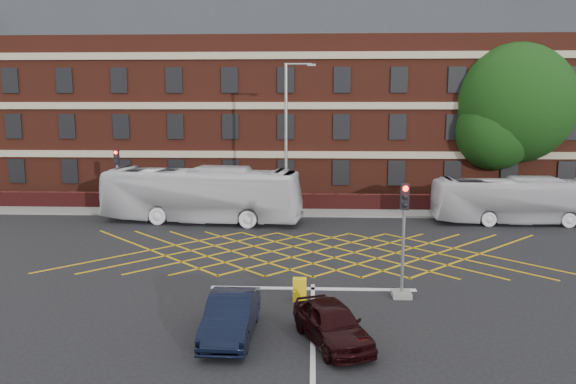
{
  "coord_description": "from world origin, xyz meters",
  "views": [
    {
      "loc": [
        -0.04,
        -24.52,
        7.14
      ],
      "look_at": [
        -1.19,
        1.5,
        3.03
      ],
      "focal_mm": 35.0,
      "sensor_mm": 36.0,
      "label": 1
    }
  ],
  "objects_px": {
    "car_maroon": "(332,323)",
    "bus_right": "(517,201)",
    "car_navy": "(231,316)",
    "deciduous_tree": "(513,112)",
    "bus_left": "(201,195)",
    "direction_signs": "(113,191)",
    "utility_cabinet": "(300,290)",
    "traffic_light_near": "(403,251)",
    "street_lamp": "(287,168)",
    "traffic_light_far": "(118,189)"
  },
  "relations": [
    {
      "from": "bus_left",
      "to": "bus_right",
      "type": "height_order",
      "value": "bus_left"
    },
    {
      "from": "car_maroon",
      "to": "direction_signs",
      "type": "relative_size",
      "value": 1.68
    },
    {
      "from": "deciduous_tree",
      "to": "street_lamp",
      "type": "xyz_separation_m",
      "value": [
        -15.85,
        -7.47,
        -3.25
      ]
    },
    {
      "from": "car_maroon",
      "to": "utility_cabinet",
      "type": "distance_m",
      "value": 3.81
    },
    {
      "from": "car_maroon",
      "to": "street_lamp",
      "type": "relative_size",
      "value": 0.39
    },
    {
      "from": "deciduous_tree",
      "to": "traffic_light_far",
      "type": "distance_m",
      "value": 27.84
    },
    {
      "from": "direction_signs",
      "to": "car_navy",
      "type": "bearing_deg",
      "value": -61.58
    },
    {
      "from": "car_navy",
      "to": "car_maroon",
      "type": "height_order",
      "value": "car_navy"
    },
    {
      "from": "traffic_light_near",
      "to": "street_lamp",
      "type": "distance_m",
      "value": 14.42
    },
    {
      "from": "car_navy",
      "to": "traffic_light_far",
      "type": "xyz_separation_m",
      "value": [
        -9.84,
        18.22,
        1.1
      ]
    },
    {
      "from": "car_maroon",
      "to": "bus_right",
      "type": "bearing_deg",
      "value": 35.49
    },
    {
      "from": "traffic_light_near",
      "to": "traffic_light_far",
      "type": "bearing_deg",
      "value": 137.46
    },
    {
      "from": "bus_left",
      "to": "car_navy",
      "type": "height_order",
      "value": "bus_left"
    },
    {
      "from": "deciduous_tree",
      "to": "direction_signs",
      "type": "xyz_separation_m",
      "value": [
        -27.54,
        -4.9,
        -5.19
      ]
    },
    {
      "from": "direction_signs",
      "to": "utility_cabinet",
      "type": "relative_size",
      "value": 2.62
    },
    {
      "from": "bus_left",
      "to": "utility_cabinet",
      "type": "bearing_deg",
      "value": -147.81
    },
    {
      "from": "traffic_light_near",
      "to": "utility_cabinet",
      "type": "height_order",
      "value": "traffic_light_near"
    },
    {
      "from": "car_maroon",
      "to": "traffic_light_near",
      "type": "xyz_separation_m",
      "value": [
        2.73,
        4.2,
        1.14
      ]
    },
    {
      "from": "traffic_light_far",
      "to": "deciduous_tree",
      "type": "bearing_deg",
      "value": 13.83
    },
    {
      "from": "traffic_light_near",
      "to": "street_lamp",
      "type": "xyz_separation_m",
      "value": [
        -4.9,
        13.47,
        1.55
      ]
    },
    {
      "from": "bus_left",
      "to": "traffic_light_near",
      "type": "bearing_deg",
      "value": -134.95
    },
    {
      "from": "bus_left",
      "to": "deciduous_tree",
      "type": "height_order",
      "value": "deciduous_tree"
    },
    {
      "from": "bus_right",
      "to": "deciduous_tree",
      "type": "height_order",
      "value": "deciduous_tree"
    },
    {
      "from": "car_navy",
      "to": "traffic_light_near",
      "type": "height_order",
      "value": "traffic_light_near"
    },
    {
      "from": "car_navy",
      "to": "deciduous_tree",
      "type": "relative_size",
      "value": 0.35
    },
    {
      "from": "car_navy",
      "to": "street_lamp",
      "type": "height_order",
      "value": "street_lamp"
    },
    {
      "from": "traffic_light_near",
      "to": "utility_cabinet",
      "type": "distance_m",
      "value": 4.06
    },
    {
      "from": "car_navy",
      "to": "car_maroon",
      "type": "relative_size",
      "value": 1.08
    },
    {
      "from": "bus_right",
      "to": "traffic_light_near",
      "type": "height_order",
      "value": "traffic_light_near"
    },
    {
      "from": "street_lamp",
      "to": "utility_cabinet",
      "type": "xyz_separation_m",
      "value": [
        1.1,
        -14.02,
        -2.9
      ]
    },
    {
      "from": "car_navy",
      "to": "bus_right",
      "type": "bearing_deg",
      "value": 50.49
    },
    {
      "from": "bus_right",
      "to": "traffic_light_near",
      "type": "relative_size",
      "value": 2.34
    },
    {
      "from": "utility_cabinet",
      "to": "bus_right",
      "type": "bearing_deg",
      "value": 47.73
    },
    {
      "from": "car_maroon",
      "to": "traffic_light_far",
      "type": "distance_m",
      "value": 22.67
    },
    {
      "from": "bus_right",
      "to": "direction_signs",
      "type": "height_order",
      "value": "bus_right"
    },
    {
      "from": "bus_left",
      "to": "traffic_light_far",
      "type": "distance_m",
      "value": 5.75
    },
    {
      "from": "street_lamp",
      "to": "direction_signs",
      "type": "xyz_separation_m",
      "value": [
        -11.7,
        2.57,
        -1.94
      ]
    },
    {
      "from": "bus_left",
      "to": "traffic_light_far",
      "type": "relative_size",
      "value": 2.83
    },
    {
      "from": "traffic_light_near",
      "to": "deciduous_tree",
      "type": "bearing_deg",
      "value": 62.39
    },
    {
      "from": "utility_cabinet",
      "to": "traffic_light_near",
      "type": "bearing_deg",
      "value": 8.15
    },
    {
      "from": "bus_left",
      "to": "direction_signs",
      "type": "relative_size",
      "value": 5.5
    },
    {
      "from": "bus_right",
      "to": "direction_signs",
      "type": "bearing_deg",
      "value": 85.01
    },
    {
      "from": "street_lamp",
      "to": "car_navy",
      "type": "bearing_deg",
      "value": -93.13
    },
    {
      "from": "deciduous_tree",
      "to": "traffic_light_near",
      "type": "height_order",
      "value": "deciduous_tree"
    },
    {
      "from": "street_lamp",
      "to": "traffic_light_far",
      "type": "bearing_deg",
      "value": 175.16
    },
    {
      "from": "direction_signs",
      "to": "utility_cabinet",
      "type": "bearing_deg",
      "value": -52.34
    },
    {
      "from": "deciduous_tree",
      "to": "utility_cabinet",
      "type": "bearing_deg",
      "value": -124.46
    },
    {
      "from": "bus_left",
      "to": "utility_cabinet",
      "type": "height_order",
      "value": "bus_left"
    },
    {
      "from": "bus_right",
      "to": "car_navy",
      "type": "distance_m",
      "value": 22.77
    },
    {
      "from": "car_navy",
      "to": "utility_cabinet",
      "type": "relative_size",
      "value": 4.76
    }
  ]
}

